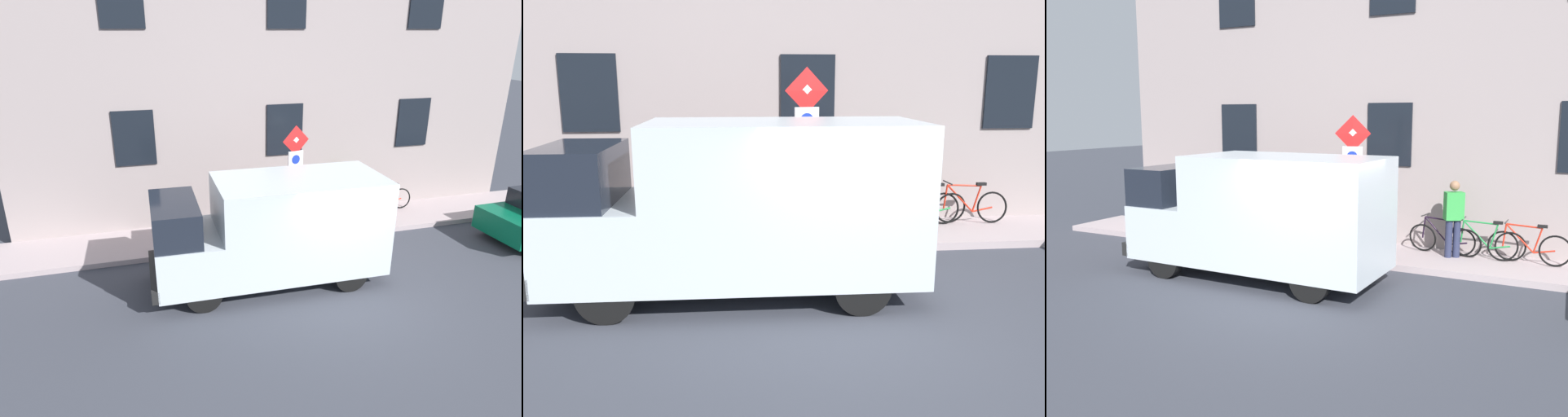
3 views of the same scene
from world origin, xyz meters
TOP-DOWN VIEW (x-y plane):
  - ground_plane at (0.00, 0.00)m, footprint 80.00×80.00m
  - sidewalk_slab at (3.71, 0.00)m, footprint 1.93×17.64m
  - building_facade at (5.02, 0.00)m, footprint 0.75×15.64m
  - sign_post_stacked at (2.95, 0.26)m, footprint 0.19×0.55m
  - delivery_van at (1.05, 1.44)m, footprint 2.10×5.37m
  - bicycle_red at (4.12, -3.32)m, footprint 0.46×1.71m
  - bicycle_green at (4.12, -2.42)m, footprint 0.46×1.71m
  - bicycle_black at (4.13, -1.53)m, footprint 0.48×1.71m
  - pedestrian at (3.96, -1.75)m, footprint 0.43×0.48m
  - litter_bin at (3.10, 0.41)m, footprint 0.44×0.44m

SIDE VIEW (x-z plane):
  - ground_plane at x=0.00m, z-range 0.00..0.00m
  - sidewalk_slab at x=3.71m, z-range 0.00..0.14m
  - bicycle_red at x=4.12m, z-range 0.07..0.96m
  - bicycle_green at x=4.12m, z-range 0.07..0.96m
  - bicycle_black at x=4.13m, z-range 0.07..0.96m
  - litter_bin at x=3.10m, z-range 0.14..1.04m
  - pedestrian at x=3.96m, z-range 0.21..1.93m
  - delivery_van at x=1.05m, z-range 0.08..2.58m
  - sign_post_stacked at x=2.95m, z-range 0.57..3.59m
  - building_facade at x=5.02m, z-range 0.00..8.82m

